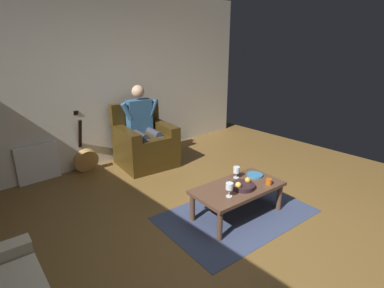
# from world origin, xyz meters

# --- Properties ---
(ground_plane) EXTENTS (6.98, 6.98, 0.00)m
(ground_plane) POSITION_xyz_m (0.00, 0.00, 0.00)
(ground_plane) COLOR brown
(wall_back) EXTENTS (6.16, 0.06, 2.74)m
(wall_back) POSITION_xyz_m (0.00, -2.94, 1.37)
(wall_back) COLOR silver
(wall_back) RESTS_ON ground
(rug) EXTENTS (1.87, 1.30, 0.01)m
(rug) POSITION_xyz_m (-0.39, -0.31, 0.00)
(rug) COLOR #353F5C
(rug) RESTS_ON ground
(armchair) EXTENTS (0.94, 0.93, 1.01)m
(armchair) POSITION_xyz_m (-0.47, -2.37, 0.35)
(armchair) COLOR #39280D
(armchair) RESTS_ON ground
(person_seated) EXTENTS (0.67, 0.63, 1.31)m
(person_seated) POSITION_xyz_m (-0.47, -2.40, 0.71)
(person_seated) COLOR #2E5376
(person_seated) RESTS_ON ground
(coffee_table) EXTENTS (1.12, 0.64, 0.38)m
(coffee_table) POSITION_xyz_m (-0.39, -0.31, 0.33)
(coffee_table) COLOR brown
(coffee_table) RESTS_ON ground
(guitar) EXTENTS (0.38, 0.33, 0.97)m
(guitar) POSITION_xyz_m (0.40, -2.74, 0.22)
(guitar) COLOR #AB7D45
(guitar) RESTS_ON ground
(radiator) EXTENTS (0.59, 0.06, 0.56)m
(radiator) POSITION_xyz_m (1.06, -2.87, 0.28)
(radiator) COLOR white
(radiator) RESTS_ON ground
(wine_glass_near) EXTENTS (0.08, 0.08, 0.14)m
(wine_glass_near) POSITION_xyz_m (-0.56, -0.48, 0.48)
(wine_glass_near) COLOR silver
(wine_glass_near) RESTS_ON coffee_table
(wine_glass_far) EXTENTS (0.08, 0.08, 0.16)m
(wine_glass_far) POSITION_xyz_m (-0.13, -0.22, 0.50)
(wine_glass_far) COLOR silver
(wine_glass_far) RESTS_ON coffee_table
(fruit_bowl) EXTENTS (0.27, 0.27, 0.11)m
(fruit_bowl) POSITION_xyz_m (-0.40, -0.24, 0.41)
(fruit_bowl) COLOR #2D1C21
(fruit_bowl) RESTS_ON coffee_table
(decorative_dish) EXTENTS (0.20, 0.20, 0.02)m
(decorative_dish) POSITION_xyz_m (-0.77, -0.36, 0.39)
(decorative_dish) COLOR teal
(decorative_dish) RESTS_ON coffee_table
(candle_jar) EXTENTS (0.07, 0.07, 0.07)m
(candle_jar) POSITION_xyz_m (-0.70, -0.10, 0.42)
(candle_jar) COLOR #B45515
(candle_jar) RESTS_ON coffee_table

